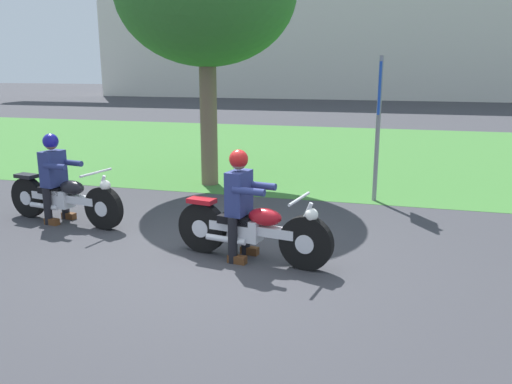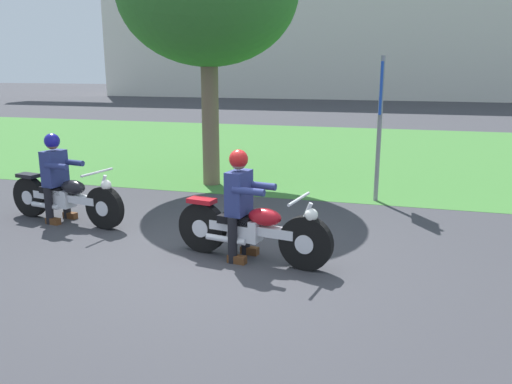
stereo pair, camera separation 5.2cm
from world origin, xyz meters
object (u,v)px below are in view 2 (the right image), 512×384
(motorcycle_lead, at_px, (252,230))
(motorcycle_follow, at_px, (66,198))
(sign_banner, at_px, (381,106))
(rider_follow, at_px, (56,171))
(rider_lead, at_px, (240,196))

(motorcycle_lead, bearing_deg, motorcycle_follow, 176.18)
(motorcycle_lead, height_order, sign_banner, sign_banner)
(motorcycle_lead, height_order, rider_follow, rider_follow)
(motorcycle_lead, distance_m, rider_lead, 0.46)
(motorcycle_follow, distance_m, sign_banner, 5.55)
(motorcycle_lead, bearing_deg, sign_banner, 78.96)
(rider_follow, bearing_deg, rider_lead, -3.82)
(rider_follow, bearing_deg, motorcycle_lead, -3.68)
(rider_lead, bearing_deg, rider_follow, 176.18)
(motorcycle_follow, bearing_deg, motorcycle_lead, -3.82)
(sign_banner, bearing_deg, motorcycle_follow, -149.54)
(rider_lead, relative_size, sign_banner, 0.55)
(motorcycle_follow, relative_size, sign_banner, 0.85)
(rider_lead, relative_size, rider_follow, 1.01)
(motorcycle_lead, relative_size, sign_banner, 0.82)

